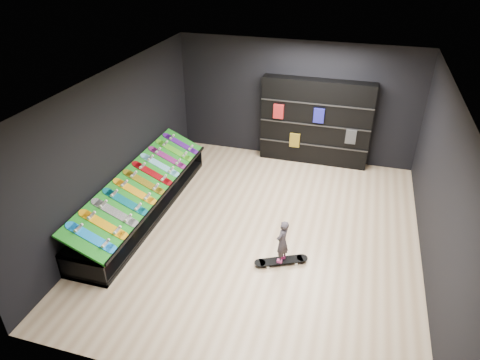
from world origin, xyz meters
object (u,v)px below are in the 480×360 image
(display_rack, at_px, (144,202))
(back_shelving, at_px, (315,122))
(floor_skateboard, at_px, (281,262))
(child, at_px, (282,249))

(display_rack, bearing_deg, back_shelving, 47.06)
(floor_skateboard, bearing_deg, child, -25.92)
(display_rack, xyz_separation_m, back_shelving, (3.09, 3.32, 0.83))
(back_shelving, bearing_deg, floor_skateboard, -89.64)
(floor_skateboard, relative_size, child, 1.96)
(display_rack, xyz_separation_m, floor_skateboard, (3.12, -0.82, -0.20))
(display_rack, distance_m, floor_skateboard, 3.23)
(back_shelving, xyz_separation_m, floor_skateboard, (0.03, -4.14, -1.03))
(display_rack, height_order, child, child)
(display_rack, bearing_deg, floor_skateboard, -14.79)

